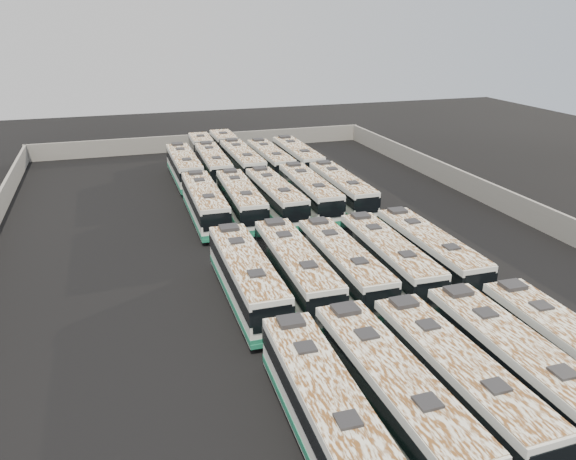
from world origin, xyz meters
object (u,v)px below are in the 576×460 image
object	(u,v)px
bus_front_far_right	(573,356)
bus_midback_right	(309,193)
bus_back_left	(209,159)
bus_midback_far_right	(341,190)
bus_back_far_left	(184,167)
bus_midback_center	(275,197)
bus_midfront_far_left	(246,277)
bus_midfront_right	(388,259)
bus_front_far_left	(324,408)
bus_midfront_far_right	(429,252)
bus_back_far_right	(297,158)
bus_front_left	(392,393)
bus_midfront_left	(295,269)
bus_midfront_center	(343,266)
bus_back_right	(270,161)
bus_midback_far_left	(205,203)
bus_back_center	(235,156)
bus_front_center	(456,380)
bus_midback_left	(241,200)
bus_front_right	(516,367)

from	to	relation	value
bus_front_far_right	bus_midback_right	world-z (taller)	bus_midback_right
bus_front_far_right	bus_back_left	world-z (taller)	bus_front_far_right
bus_midback_far_right	bus_back_far_left	distance (m)	18.64
bus_midback_center	bus_midback_right	size ratio (longest dim) A/B	0.98
bus_midfront_far_left	bus_midfront_right	bearing A→B (deg)	0.08
bus_midfront_far_left	bus_front_far_left	bearing A→B (deg)	-89.16
bus_front_far_left	bus_midfront_far_right	world-z (taller)	bus_midfront_far_right
bus_back_left	bus_back_far_right	xyz separation A→B (m)	(9.73, -3.30, 0.07)
bus_midfront_right	bus_front_left	bearing A→B (deg)	-115.23
bus_midfront_far_right	bus_midback_right	distance (m)	16.11
bus_front_far_right	bus_midfront_left	bearing A→B (deg)	127.08
bus_front_far_right	bus_midfront_center	xyz separation A→B (m)	(-6.55, 13.25, -0.02)
bus_back_far_left	bus_back_right	bearing A→B (deg)	-1.36
bus_midfront_center	bus_midback_far_right	xyz separation A→B (m)	(6.60, 15.98, 0.02)
bus_midback_far_left	bus_back_far_left	world-z (taller)	same
bus_midfront_center	bus_midback_right	bearing A→B (deg)	78.66
bus_midback_far_left	bus_back_left	world-z (taller)	bus_midback_far_left
bus_midfront_far_left	bus_midback_far_left	distance (m)	15.84
bus_midfront_far_right	bus_back_right	bearing A→B (deg)	97.04
bus_front_left	bus_front_far_right	distance (m)	9.83
bus_midback_far_left	bus_back_center	world-z (taller)	bus_back_center
bus_midback_center	bus_back_right	size ratio (longest dim) A/B	1.00
bus_midfront_center	bus_back_left	distance (m)	32.48
bus_midback_center	bus_back_left	world-z (taller)	bus_midback_center
bus_front_center	bus_midback_left	size ratio (longest dim) A/B	1.01
bus_midfront_right	bus_midfront_left	bearing A→B (deg)	179.09
bus_midback_right	bus_back_left	bearing A→B (deg)	112.82
bus_midback_far_left	bus_midback_far_right	bearing A→B (deg)	1.06
bus_front_right	bus_midfront_far_right	world-z (taller)	bus_front_right
bus_midfront_left	bus_midfront_center	bearing A→B (deg)	-3.84
bus_front_right	bus_back_left	xyz separation A→B (m)	(-6.44, 45.57, -0.07)
bus_front_right	bus_midback_far_right	world-z (taller)	bus_front_right
bus_front_far_left	bus_back_far_left	distance (m)	42.45
bus_midfront_far_left	bus_midfront_center	world-z (taller)	bus_midfront_far_left
bus_front_far_right	bus_back_far_left	xyz separation A→B (m)	(-13.04, 42.49, 0.02)
bus_midback_left	bus_back_far_left	distance (m)	13.75
bus_front_left	bus_midfront_left	size ratio (longest dim) A/B	1.01
bus_front_left	bus_front_center	distance (m)	3.28
bus_front_far_left	bus_midback_right	bearing A→B (deg)	72.69
bus_midfront_far_right	bus_back_left	bearing A→B (deg)	107.38
bus_front_far_right	bus_midback_far_left	distance (m)	31.94
bus_back_far_left	bus_midback_center	bearing A→B (deg)	-64.49
bus_midfront_center	bus_midback_right	world-z (taller)	bus_midback_right
bus_back_left	bus_front_far_right	bearing A→B (deg)	-76.49
bus_front_right	bus_midback_center	world-z (taller)	bus_front_right
bus_back_center	bus_midfront_far_left	bearing A→B (deg)	-101.83
bus_front_center	bus_midfront_right	size ratio (longest dim) A/B	1.01
bus_midfront_right	bus_midback_far_left	xyz separation A→B (m)	(-9.88, 15.86, 0.03)
bus_back_left	bus_back_far_right	bearing A→B (deg)	-17.29
bus_front_right	bus_back_far_right	distance (m)	42.40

